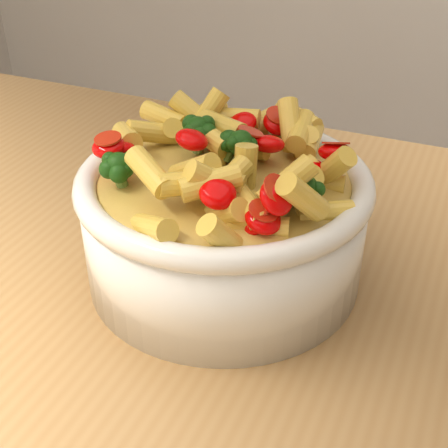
% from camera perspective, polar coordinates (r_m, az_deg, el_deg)
% --- Properties ---
extents(table, '(1.20, 0.80, 0.90)m').
position_cam_1_polar(table, '(0.61, -2.99, -14.44)').
color(table, '#A17745').
rests_on(table, ground).
extents(serving_bowl, '(0.25, 0.25, 0.11)m').
position_cam_1_polar(serving_bowl, '(0.54, 0.00, 0.12)').
color(serving_bowl, white).
rests_on(serving_bowl, table).
extents(pasta_salad, '(0.20, 0.20, 0.04)m').
position_cam_1_polar(pasta_salad, '(0.51, 0.00, 6.45)').
color(pasta_salad, '#F4BA4D').
rests_on(pasta_salad, serving_bowl).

